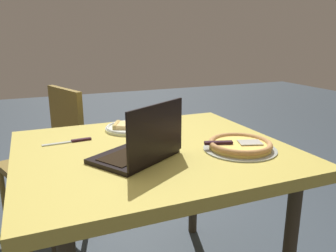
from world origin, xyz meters
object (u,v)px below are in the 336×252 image
at_px(dining_table, 153,163).
at_px(laptop, 141,148).
at_px(table_knife, 72,141).
at_px(chair_near, 52,152).
at_px(pizza_tray, 240,145).
at_px(pizza_plate, 130,127).

xyz_separation_m(dining_table, laptop, (-0.09, -0.12, 0.12)).
relative_size(laptop, table_knife, 1.80).
bearing_deg(chair_near, table_knife, -84.55).
distance_m(pizza_tray, table_knife, 0.75).
bearing_deg(pizza_plate, chair_near, 123.54).
bearing_deg(table_knife, laptop, -56.65).
bearing_deg(dining_table, pizza_plate, 92.50).
relative_size(laptop, pizza_plate, 1.57).
bearing_deg(pizza_tray, pizza_plate, 125.65).
xyz_separation_m(dining_table, chair_near, (-0.38, 0.86, -0.18)).
bearing_deg(laptop, pizza_tray, -6.54).
relative_size(laptop, chair_near, 0.43).
height_order(dining_table, pizza_plate, pizza_plate).
xyz_separation_m(pizza_plate, chair_near, (-0.36, 0.55, -0.26)).
relative_size(pizza_tray, table_knife, 1.41).
height_order(pizza_tray, table_knife, pizza_tray).
bearing_deg(chair_near, pizza_plate, -56.46).
xyz_separation_m(dining_table, pizza_tray, (0.33, -0.17, 0.09)).
bearing_deg(chair_near, dining_table, -66.35).
distance_m(dining_table, laptop, 0.20).
xyz_separation_m(laptop, pizza_plate, (0.08, 0.43, -0.03)).
bearing_deg(dining_table, table_knife, 145.71).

